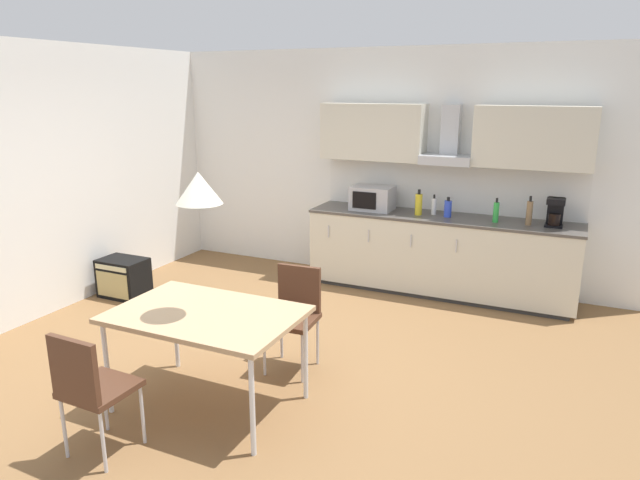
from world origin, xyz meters
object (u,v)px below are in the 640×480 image
object	(u,v)px
bottle_brown	(529,213)
pendant_lamp	(199,188)
chair_far_right	(295,307)
bottle_blue	(448,208)
chair_near_left	(89,383)
guitar_amp	(124,278)
bottle_white	(434,206)
coffee_maker	(555,212)
dining_table	(206,318)
bottle_green	(496,212)
bottle_yellow	(419,204)
microwave	(372,198)

from	to	relation	value
bottle_brown	pendant_lamp	xyz separation A→B (m)	(-1.91, -3.09, 0.62)
bottle_brown	chair_far_right	xyz separation A→B (m)	(-1.61, -2.26, -0.51)
bottle_brown	bottle_blue	size ratio (longest dim) A/B	1.38
chair_near_left	guitar_amp	world-z (taller)	chair_near_left
bottle_blue	bottle_white	bearing A→B (deg)	162.02
coffee_maker	guitar_amp	distance (m)	4.77
bottle_brown	dining_table	size ratio (longest dim) A/B	0.23
guitar_amp	bottle_green	bearing A→B (deg)	22.37
coffee_maker	bottle_white	world-z (taller)	coffee_maker
bottle_brown	bottle_yellow	xyz separation A→B (m)	(-1.19, -0.00, -0.01)
coffee_maker	bottle_blue	size ratio (longest dim) A/B	1.33
bottle_blue	bottle_green	xyz separation A→B (m)	(0.52, -0.04, 0.02)
bottle_white	chair_near_left	world-z (taller)	bottle_white
chair_far_right	bottle_blue	bearing A→B (deg)	71.77
bottle_brown	guitar_amp	xyz separation A→B (m)	(-4.15, -1.58, -0.82)
coffee_maker	pendant_lamp	size ratio (longest dim) A/B	0.94
bottle_green	chair_near_left	xyz separation A→B (m)	(-1.88, -3.91, -0.49)
coffee_maker	guitar_amp	size ratio (longest dim) A/B	0.58
microwave	bottle_green	size ratio (longest dim) A/B	1.82
microwave	pendant_lamp	world-z (taller)	pendant_lamp
chair_near_left	bottle_brown	bearing A→B (deg)	60.51
bottle_white	bottle_yellow	bearing A→B (deg)	-150.07
bottle_blue	pendant_lamp	bearing A→B (deg)	-108.63
coffee_maker	pendant_lamp	world-z (taller)	pendant_lamp
chair_far_right	coffee_maker	bearing A→B (deg)	51.30
bottle_white	bottle_blue	bearing A→B (deg)	-17.98
bottle_white	chair_near_left	distance (m)	4.20
bottle_blue	pendant_lamp	size ratio (longest dim) A/B	0.70
coffee_maker	bottle_green	xyz separation A→B (m)	(-0.58, -0.07, -0.04)
chair_near_left	dining_table	bearing A→B (deg)	69.84
coffee_maker	bottle_green	distance (m)	0.59
chair_near_left	chair_far_right	distance (m)	1.76
coffee_maker	bottle_white	bearing A→B (deg)	179.08
bottle_white	guitar_amp	distance (m)	3.62
bottle_brown	bottle_white	distance (m)	1.04
bottle_blue	microwave	bearing A→B (deg)	179.42
chair_near_left	coffee_maker	bearing A→B (deg)	58.26
chair_near_left	guitar_amp	size ratio (longest dim) A/B	1.67
pendant_lamp	chair_far_right	bearing A→B (deg)	70.30
bottle_brown	microwave	bearing A→B (deg)	178.73
bottle_brown	bottle_green	xyz separation A→B (m)	(-0.34, -0.01, -0.02)
bottle_blue	bottle_yellow	xyz separation A→B (m)	(-0.33, -0.03, 0.03)
bottle_white	bottle_yellow	xyz separation A→B (m)	(-0.15, -0.09, 0.03)
microwave	bottle_blue	size ratio (longest dim) A/B	2.13
bottle_green	bottle_yellow	xyz separation A→B (m)	(-0.85, 0.01, 0.01)
bottle_blue	chair_near_left	world-z (taller)	bottle_blue
bottle_white	chair_far_right	size ratio (longest dim) A/B	0.26
coffee_maker	bottle_blue	world-z (taller)	coffee_maker
coffee_maker	chair_near_left	distance (m)	4.71
bottle_brown	pendant_lamp	distance (m)	3.68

